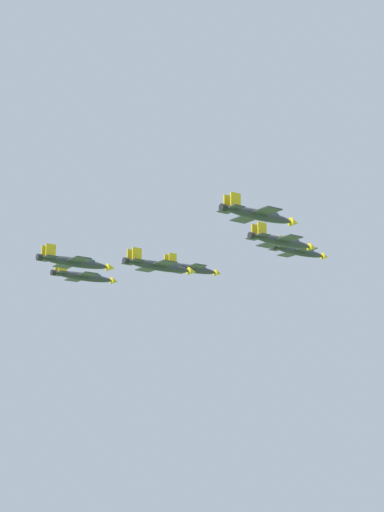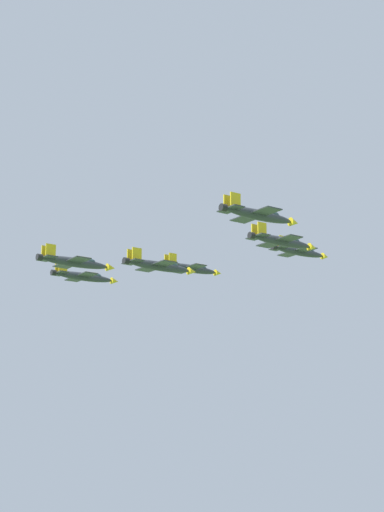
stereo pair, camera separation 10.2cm
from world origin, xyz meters
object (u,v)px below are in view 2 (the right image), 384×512
object	(u,v)px
jet_left_outer	(84,277)
jet_slot_rear	(159,266)
jet_right_outer	(259,215)
jet_right_wingman	(282,241)
jet_left_wingman	(191,268)
jet_trailing	(75,262)
jet_lead	(300,251)

from	to	relation	value
jet_left_outer	jet_slot_rear	size ratio (longest dim) A/B	0.99
jet_right_outer	jet_right_wingman	bearing A→B (deg)	39.88
jet_left_wingman	jet_left_outer	bearing A→B (deg)	138.65
jet_right_wingman	jet_trailing	distance (m)	38.51
jet_lead	jet_slot_rear	world-z (taller)	jet_lead
jet_right_wingman	jet_left_outer	world-z (taller)	jet_right_wingman
jet_left_wingman	jet_left_outer	world-z (taller)	jet_left_wingman
jet_lead	jet_trailing	size ratio (longest dim) A/B	1.02
jet_left_wingman	jet_right_wingman	size ratio (longest dim) A/B	0.95
jet_left_wingman	jet_left_outer	distance (m)	23.02
jet_right_outer	jet_left_wingman	bearing A→B (deg)	68.10
jet_lead	jet_left_outer	bearing A→B (deg)	139.34
jet_left_wingman	jet_right_outer	size ratio (longest dim) A/B	0.96
jet_lead	jet_slot_rear	bearing A→B (deg)	179.71
jet_left_wingman	jet_right_outer	world-z (taller)	jet_left_wingman
jet_lead	jet_right_wingman	xyz separation A→B (m)	(-17.68, 14.69, -3.64)
jet_left_outer	jet_right_outer	distance (m)	59.55
jet_left_outer	jet_trailing	xyz separation A→B (m)	(-32.35, 12.13, -5.14)
jet_right_wingman	jet_left_outer	distance (m)	47.98
jet_lead	jet_right_wingman	distance (m)	23.27
jet_lead	jet_left_wingman	xyz separation A→B (m)	(11.65, 19.82, -3.12)
jet_left_outer	jet_right_wingman	bearing A→B (deg)	-68.26
jet_lead	jet_left_wingman	bearing A→B (deg)	139.34
jet_left_wingman	jet_trailing	world-z (taller)	jet_left_wingman
jet_right_wingman	jet_right_outer	size ratio (longest dim) A/B	1.01
jet_right_outer	jet_trailing	world-z (taller)	jet_right_outer
jet_right_outer	jet_trailing	distance (m)	34.82
jet_right_outer	jet_trailing	bearing A→B (deg)	119.98
jet_lead	jet_trailing	xyz separation A→B (m)	(-9.05, 51.76, -9.52)
jet_right_wingman	jet_right_outer	bearing A→B (deg)	-140.28
jet_right_outer	jet_left_outer	bearing A→B (deg)	89.51
jet_slot_rear	jet_trailing	size ratio (longest dim) A/B	1.06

